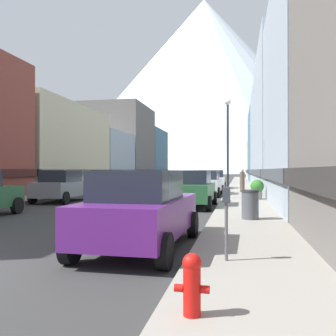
{
  "coord_description": "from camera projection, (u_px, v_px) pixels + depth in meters",
  "views": [
    {
      "loc": [
        5.97,
        -4.85,
        1.79
      ],
      "look_at": [
        -0.41,
        28.22,
        1.98
      ],
      "focal_mm": 39.14,
      "sensor_mm": 36.0,
      "label": 1
    }
  ],
  "objects": [
    {
      "name": "storefront_right_4",
      "position": [
        278.0,
        147.0,
        53.9
      ],
      "size": [
        8.6,
        13.79,
        10.61
      ],
      "color": "slate",
      "rests_on": "ground"
    },
    {
      "name": "car_right_2",
      "position": [
        207.0,
        183.0,
        25.54
      ],
      "size": [
        2.21,
        4.47,
        1.78
      ],
      "color": "silver",
      "rests_on": "ground"
    },
    {
      "name": "car_right_1",
      "position": [
        192.0,
        189.0,
        17.55
      ],
      "size": [
        2.11,
        4.42,
        1.78
      ],
      "color": "#265933",
      "rests_on": "ground"
    },
    {
      "name": "storefront_left_5",
      "position": [
        137.0,
        156.0,
        66.51
      ],
      "size": [
        9.64,
        10.93,
        9.06
      ],
      "color": "slate",
      "rests_on": "ground"
    },
    {
      "name": "sidewalk_left",
      "position": [
        129.0,
        185.0,
        41.44
      ],
      "size": [
        2.5,
        100.0,
        0.15
      ],
      "primitive_type": "cube",
      "color": "gray",
      "rests_on": "ground"
    },
    {
      "name": "car_left_2",
      "position": [
        108.0,
        182.0,
        27.79
      ],
      "size": [
        2.09,
        4.41,
        1.78
      ],
      "color": "#19478C",
      "rests_on": "ground"
    },
    {
      "name": "storefront_left_2",
      "position": [
        44.0,
        150.0,
        32.76
      ],
      "size": [
        7.63,
        13.97,
        7.54
      ],
      "color": "beige",
      "rests_on": "ground"
    },
    {
      "name": "car_driving_0",
      "position": [
        171.0,
        178.0,
        41.67
      ],
      "size": [
        2.06,
        4.4,
        1.78
      ],
      "color": "#B28419",
      "rests_on": "ground"
    },
    {
      "name": "car_driving_1",
      "position": [
        206.0,
        177.0,
        49.58
      ],
      "size": [
        2.06,
        4.4,
        1.78
      ],
      "color": "slate",
      "rests_on": "ground"
    },
    {
      "name": "parking_meter_near",
      "position": [
        226.0,
        213.0,
        6.64
      ],
      "size": [
        0.14,
        0.1,
        1.33
      ],
      "color": "#595960",
      "rests_on": "sidewalk_right"
    },
    {
      "name": "mountain_backdrop",
      "position": [
        204.0,
        86.0,
        265.01
      ],
      "size": [
        211.02,
        211.02,
        125.76
      ],
      "primitive_type": "cone",
      "color": "silver",
      "rests_on": "ground"
    },
    {
      "name": "trash_bin_right",
      "position": [
        250.0,
        204.0,
        12.23
      ],
      "size": [
        0.59,
        0.59,
        0.98
      ],
      "color": "#4C5156",
      "rests_on": "sidewalk_right"
    },
    {
      "name": "sidewalk_right",
      "position": [
        241.0,
        186.0,
        39.07
      ],
      "size": [
        2.5,
        100.0,
        0.15
      ],
      "primitive_type": "cube",
      "color": "gray",
      "rests_on": "ground"
    },
    {
      "name": "pedestrian_1",
      "position": [
        64.0,
        182.0,
        26.03
      ],
      "size": [
        0.36,
        0.36,
        1.75
      ],
      "color": "#333338",
      "rests_on": "sidewalk_left"
    },
    {
      "name": "car_right_0",
      "position": [
        141.0,
        209.0,
        8.29
      ],
      "size": [
        2.18,
        4.45,
        1.78
      ],
      "color": "#591E72",
      "rests_on": "ground"
    },
    {
      "name": "fire_hydrant_near",
      "position": [
        192.0,
        282.0,
        4.13
      ],
      "size": [
        0.4,
        0.22,
        0.7
      ],
      "color": "red",
      "rests_on": "sidewalk_right"
    },
    {
      "name": "storefront_left_3",
      "position": [
        88.0,
        160.0,
        44.68
      ],
      "size": [
        9.41,
        9.52,
        6.36
      ],
      "color": "#99A5B2",
      "rests_on": "ground"
    },
    {
      "name": "storefront_right_2",
      "position": [
        304.0,
        121.0,
        29.4
      ],
      "size": [
        7.53,
        13.1,
        11.84
      ],
      "color": "#99A5B2",
      "rests_on": "ground"
    },
    {
      "name": "car_right_3",
      "position": [
        214.0,
        180.0,
        33.52
      ],
      "size": [
        2.19,
        4.46,
        1.78
      ],
      "color": "silver",
      "rests_on": "ground"
    },
    {
      "name": "streetlamp_right",
      "position": [
        228.0,
        133.0,
        21.63
      ],
      "size": [
        0.36,
        0.36,
        5.86
      ],
      "color": "black",
      "rests_on": "sidewalk_right"
    },
    {
      "name": "storefront_right_3",
      "position": [
        288.0,
        139.0,
        41.51
      ],
      "size": [
        8.29,
        11.34,
        10.91
      ],
      "color": "#99A5B2",
      "rests_on": "ground"
    },
    {
      "name": "storefront_left_4",
      "position": [
        118.0,
        145.0,
        55.27
      ],
      "size": [
        9.18,
        11.37,
        11.38
      ],
      "color": "#66605B",
      "rests_on": "ground"
    },
    {
      "name": "potted_plant_0",
      "position": [
        257.0,
        188.0,
        20.56
      ],
      "size": [
        0.75,
        0.75,
        1.11
      ],
      "color": "gray",
      "rests_on": "sidewalk_right"
    },
    {
      "name": "pedestrian_0",
      "position": [
        242.0,
        181.0,
        27.5
      ],
      "size": [
        0.36,
        0.36,
        1.74
      ],
      "color": "brown",
      "rests_on": "sidewalk_right"
    },
    {
      "name": "storefront_right_5",
      "position": [
        271.0,
        162.0,
        67.11
      ],
      "size": [
        9.12,
        12.56,
        6.89
      ],
      "color": "beige",
      "rests_on": "ground"
    },
    {
      "name": "car_left_1",
      "position": [
        62.0,
        186.0,
        20.65
      ],
      "size": [
        2.16,
        4.45,
        1.78
      ],
      "color": "slate",
      "rests_on": "ground"
    },
    {
      "name": "pedestrian_2",
      "position": [
        78.0,
        182.0,
        28.25
      ],
      "size": [
        0.36,
        0.36,
        1.63
      ],
      "color": "#333338",
      "rests_on": "sidewalk_left"
    }
  ]
}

